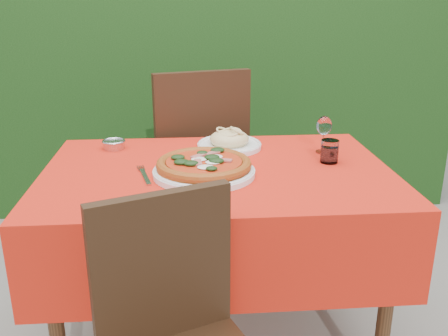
{
  "coord_description": "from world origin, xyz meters",
  "views": [
    {
      "loc": [
        -0.11,
        -1.71,
        1.35
      ],
      "look_at": [
        0.02,
        -0.05,
        0.77
      ],
      "focal_mm": 40.0,
      "sensor_mm": 36.0,
      "label": 1
    }
  ],
  "objects": [
    {
      "name": "water_glass",
      "position": [
        0.43,
        0.04,
        0.79
      ],
      "size": [
        0.07,
        0.07,
        0.09
      ],
      "color": "silver",
      "rests_on": "dining_table"
    },
    {
      "name": "steel_ramekin",
      "position": [
        -0.41,
        0.28,
        0.76
      ],
      "size": [
        0.09,
        0.09,
        0.03
      ],
      "primitive_type": "cylinder",
      "color": "silver",
      "rests_on": "dining_table"
    },
    {
      "name": "wine_glass",
      "position": [
        0.43,
        0.16,
        0.85
      ],
      "size": [
        0.06,
        0.06,
        0.15
      ],
      "color": "silver",
      "rests_on": "dining_table"
    },
    {
      "name": "chair_far",
      "position": [
        -0.06,
        0.67,
        0.58
      ],
      "size": [
        0.57,
        0.57,
        1.02
      ],
      "rotation": [
        0.0,
        0.0,
        3.42
      ],
      "color": "black",
      "rests_on": "ground"
    },
    {
      "name": "chair_near",
      "position": [
        -0.15,
        -0.61,
        0.5
      ],
      "size": [
        0.51,
        0.51,
        0.87
      ],
      "rotation": [
        0.0,
        0.0,
        0.38
      ],
      "color": "black",
      "rests_on": "ground"
    },
    {
      "name": "pasta_plate",
      "position": [
        0.07,
        0.26,
        0.77
      ],
      "size": [
        0.26,
        0.26,
        0.08
      ],
      "rotation": [
        0.0,
        0.0,
        -0.03
      ],
      "color": "white",
      "rests_on": "dining_table"
    },
    {
      "name": "hedge",
      "position": [
        0.0,
        1.55,
        0.92
      ],
      "size": [
        3.2,
        0.55,
        1.78
      ],
      "color": "black",
      "rests_on": "ground"
    },
    {
      "name": "fork",
      "position": [
        -0.26,
        -0.07,
        0.75
      ],
      "size": [
        0.08,
        0.22,
        0.01
      ],
      "primitive_type": "cube",
      "rotation": [
        0.0,
        0.0,
        0.23
      ],
      "color": "#B1B1B8",
      "rests_on": "dining_table"
    },
    {
      "name": "dining_table",
      "position": [
        0.0,
        0.0,
        0.6
      ],
      "size": [
        1.26,
        0.86,
        0.75
      ],
      "color": "#492C17",
      "rests_on": "ground"
    },
    {
      "name": "pizza_plate",
      "position": [
        -0.05,
        -0.06,
        0.78
      ],
      "size": [
        0.42,
        0.42,
        0.07
      ],
      "rotation": [
        0.0,
        0.0,
        0.38
      ],
      "color": "white",
      "rests_on": "dining_table"
    }
  ]
}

